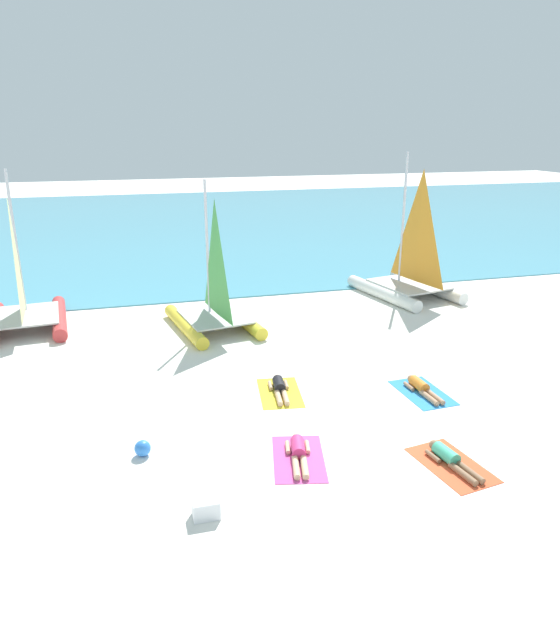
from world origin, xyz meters
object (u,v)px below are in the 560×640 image
(sunbather_center_right, at_px, (450,458))
(cooler_box, at_px, (206,508))
(sailboat_red, at_px, (24,307))
(sailboat_white, at_px, (408,276))
(sailboat_yellow, at_px, (214,308))
(towel_leftmost, at_px, (299,458))
(sunbather_rightmost, at_px, (422,388))
(towel_center_left, at_px, (280,393))
(sunbather_center_left, at_px, (280,387))
(sunbather_leftmost, at_px, (298,452))
(towel_rightmost, at_px, (423,393))
(towel_center_right, at_px, (451,465))
(beach_ball, at_px, (143,448))

(sunbather_center_right, height_order, cooler_box, cooler_box)
(sailboat_red, xyz_separation_m, sailboat_white, (14.98, 0.18, 0.06))
(sailboat_yellow, relative_size, sunbather_center_right, 3.30)
(towel_leftmost, distance_m, sunbather_rightmost, 4.79)
(sailboat_yellow, relative_size, towel_center_left, 2.72)
(towel_center_left, distance_m, sunbather_center_left, 0.14)
(sailboat_red, height_order, sunbather_leftmost, sailboat_red)
(towel_rightmost, bearing_deg, towel_center_left, 164.74)
(sunbather_leftmost, relative_size, towel_center_right, 0.82)
(sunbather_leftmost, distance_m, beach_ball, 3.42)
(sailboat_red, relative_size, towel_center_left, 2.89)
(sunbather_leftmost, distance_m, towel_rightmost, 4.72)
(beach_ball, xyz_separation_m, cooler_box, (1.03, -2.46, 0.00))
(towel_center_left, bearing_deg, sunbather_center_right, -58.76)
(towel_rightmost, distance_m, sunbather_rightmost, 0.14)
(sailboat_red, distance_m, towel_rightmost, 13.94)
(sunbather_leftmost, xyz_separation_m, cooler_box, (-2.24, -1.49, 0.05))
(sunbather_center_right, height_order, towel_rightmost, sunbather_center_right)
(towel_center_right, height_order, towel_rightmost, same)
(towel_center_right, relative_size, sunbather_center_right, 1.21)
(towel_leftmost, distance_m, cooler_box, 2.65)
(towel_center_right, xyz_separation_m, sunbather_center_right, (-0.01, 0.07, 0.13))
(sunbather_leftmost, bearing_deg, towel_leftmost, -90.00)
(sailboat_yellow, bearing_deg, sunbather_rightmost, -64.94)
(towel_rightmost, height_order, sunbather_rightmost, sunbather_rightmost)
(sailboat_white, relative_size, towel_leftmost, 3.09)
(towel_center_right, bearing_deg, sunbather_rightmost, 71.84)
(sunbather_leftmost, bearing_deg, sunbather_rightmost, 40.96)
(sailboat_yellow, height_order, sunbather_rightmost, sailboat_yellow)
(sailboat_yellow, distance_m, sunbather_center_left, 5.68)
(sunbather_rightmost, distance_m, beach_ball, 7.56)
(towel_leftmost, height_order, sunbather_center_left, sunbather_center_left)
(sailboat_white, height_order, sunbather_rightmost, sailboat_white)
(sunbather_center_left, bearing_deg, sailboat_white, 52.58)
(sailboat_white, relative_size, towel_rightmost, 3.09)
(towel_center_right, bearing_deg, sunbather_center_right, 98.84)
(sunbather_center_right, distance_m, beach_ball, 6.66)
(sailboat_yellow, height_order, towel_leftmost, sailboat_yellow)
(sailboat_yellow, height_order, sunbather_leftmost, sailboat_yellow)
(sunbather_leftmost, height_order, towel_rightmost, sunbather_leftmost)
(sunbather_rightmost, bearing_deg, sunbather_leftmost, -154.96)
(sunbather_rightmost, bearing_deg, beach_ball, -173.42)
(towel_center_right, height_order, cooler_box, cooler_box)
(towel_rightmost, height_order, cooler_box, cooler_box)
(beach_ball, bearing_deg, towel_center_right, -18.60)
(towel_leftmost, bearing_deg, sailboat_white, 53.25)
(sailboat_red, height_order, towel_leftmost, sailboat_red)
(towel_leftmost, distance_m, towel_rightmost, 4.76)
(sunbather_center_right, bearing_deg, towel_leftmost, 152.45)
(towel_leftmost, relative_size, sunbather_leftmost, 1.22)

